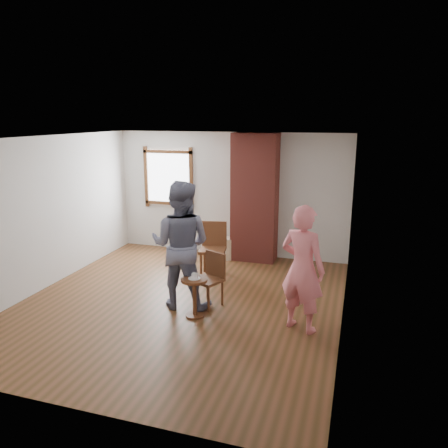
{
  "coord_description": "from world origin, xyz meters",
  "views": [
    {
      "loc": [
        2.6,
        -6.0,
        2.92
      ],
      "look_at": [
        0.48,
        0.8,
        1.15
      ],
      "focal_mm": 35.0,
      "sensor_mm": 36.0,
      "label": 1
    }
  ],
  "objects_px": {
    "side_table": "(194,291)",
    "man": "(181,245)",
    "dining_chair_left": "(213,246)",
    "dining_chair_right": "(211,276)",
    "stoneware_crock": "(229,248)",
    "person_pink": "(302,269)"
  },
  "relations": [
    {
      "from": "side_table",
      "to": "dining_chair_left",
      "type": "bearing_deg",
      "value": 99.8
    },
    {
      "from": "stoneware_crock",
      "to": "person_pink",
      "type": "distance_m",
      "value": 3.35
    },
    {
      "from": "dining_chair_left",
      "to": "dining_chair_right",
      "type": "distance_m",
      "value": 1.35
    },
    {
      "from": "person_pink",
      "to": "side_table",
      "type": "bearing_deg",
      "value": 24.5
    },
    {
      "from": "side_table",
      "to": "man",
      "type": "bearing_deg",
      "value": 137.52
    },
    {
      "from": "side_table",
      "to": "person_pink",
      "type": "xyz_separation_m",
      "value": [
        1.56,
        0.08,
        0.49
      ]
    },
    {
      "from": "stoneware_crock",
      "to": "person_pink",
      "type": "relative_size",
      "value": 0.25
    },
    {
      "from": "side_table",
      "to": "person_pink",
      "type": "relative_size",
      "value": 0.34
    },
    {
      "from": "dining_chair_right",
      "to": "side_table",
      "type": "height_order",
      "value": "dining_chair_right"
    },
    {
      "from": "dining_chair_left",
      "to": "dining_chair_right",
      "type": "relative_size",
      "value": 1.19
    },
    {
      "from": "side_table",
      "to": "stoneware_crock",
      "type": "bearing_deg",
      "value": 96.01
    },
    {
      "from": "side_table",
      "to": "person_pink",
      "type": "distance_m",
      "value": 1.63
    },
    {
      "from": "stoneware_crock",
      "to": "side_table",
      "type": "xyz_separation_m",
      "value": [
        0.29,
        -2.78,
        0.18
      ]
    },
    {
      "from": "stoneware_crock",
      "to": "person_pink",
      "type": "xyz_separation_m",
      "value": [
        1.85,
        -2.71,
        0.67
      ]
    },
    {
      "from": "man",
      "to": "person_pink",
      "type": "relative_size",
      "value": 1.11
    },
    {
      "from": "side_table",
      "to": "man",
      "type": "xyz_separation_m",
      "value": [
        -0.33,
        0.3,
        0.59
      ]
    },
    {
      "from": "dining_chair_right",
      "to": "person_pink",
      "type": "bearing_deg",
      "value": 7.92
    },
    {
      "from": "dining_chair_left",
      "to": "person_pink",
      "type": "height_order",
      "value": "person_pink"
    },
    {
      "from": "side_table",
      "to": "man",
      "type": "height_order",
      "value": "man"
    },
    {
      "from": "dining_chair_right",
      "to": "man",
      "type": "relative_size",
      "value": 0.42
    },
    {
      "from": "stoneware_crock",
      "to": "side_table",
      "type": "distance_m",
      "value": 2.81
    },
    {
      "from": "stoneware_crock",
      "to": "dining_chair_left",
      "type": "bearing_deg",
      "value": -90.78
    }
  ]
}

